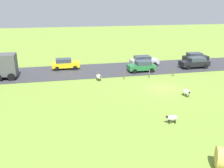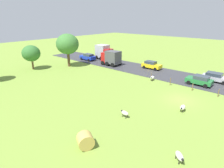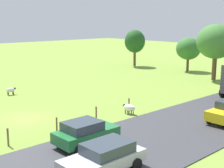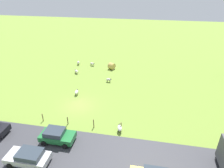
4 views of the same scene
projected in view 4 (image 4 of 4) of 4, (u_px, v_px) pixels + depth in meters
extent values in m
plane|color=olive|center=(79.00, 105.00, 29.72)|extent=(160.00, 160.00, 0.00)
cube|color=#38383D|center=(50.00, 153.00, 21.31)|extent=(8.00, 80.00, 0.06)
ellipsoid|color=silver|center=(76.00, 71.00, 39.88)|extent=(1.09, 1.09, 0.47)
ellipsoid|color=black|center=(75.00, 70.00, 40.21)|extent=(0.31, 0.31, 0.20)
cylinder|color=#2D2823|center=(75.00, 72.00, 40.19)|extent=(0.07, 0.07, 0.33)
cylinder|color=#2D2823|center=(76.00, 72.00, 40.32)|extent=(0.07, 0.07, 0.33)
cylinder|color=#2D2823|center=(77.00, 73.00, 39.76)|extent=(0.07, 0.07, 0.33)
cylinder|color=#2D2823|center=(78.00, 73.00, 39.89)|extent=(0.07, 0.07, 0.33)
ellipsoid|color=silver|center=(78.00, 62.00, 44.27)|extent=(1.24, 0.83, 0.49)
ellipsoid|color=black|center=(78.00, 63.00, 43.74)|extent=(0.30, 0.25, 0.20)
cylinder|color=#2D2823|center=(79.00, 64.00, 44.17)|extent=(0.07, 0.07, 0.33)
cylinder|color=#2D2823|center=(78.00, 64.00, 44.14)|extent=(0.07, 0.07, 0.33)
cylinder|color=#2D2823|center=(79.00, 63.00, 44.72)|extent=(0.07, 0.07, 0.33)
cylinder|color=#2D2823|center=(78.00, 63.00, 44.69)|extent=(0.07, 0.07, 0.33)
ellipsoid|color=white|center=(120.00, 128.00, 24.25)|extent=(1.14, 0.78, 0.55)
ellipsoid|color=black|center=(119.00, 125.00, 24.64)|extent=(0.30, 0.24, 0.20)
cylinder|color=#2D2823|center=(118.00, 129.00, 24.68)|extent=(0.07, 0.07, 0.34)
cylinder|color=#2D2823|center=(121.00, 129.00, 24.69)|extent=(0.07, 0.07, 0.34)
cylinder|color=#2D2823|center=(119.00, 132.00, 24.17)|extent=(0.07, 0.07, 0.34)
cylinder|color=#2D2823|center=(121.00, 132.00, 24.18)|extent=(0.07, 0.07, 0.34)
ellipsoid|color=silver|center=(77.00, 92.00, 32.30)|extent=(1.16, 0.64, 0.52)
ellipsoid|color=black|center=(77.00, 90.00, 32.71)|extent=(0.28, 0.21, 0.20)
cylinder|color=#2D2823|center=(76.00, 93.00, 32.74)|extent=(0.07, 0.07, 0.31)
cylinder|color=#2D2823|center=(78.00, 93.00, 32.72)|extent=(0.07, 0.07, 0.31)
cylinder|color=#2D2823|center=(75.00, 95.00, 32.20)|extent=(0.07, 0.07, 0.31)
cylinder|color=#2D2823|center=(77.00, 95.00, 32.18)|extent=(0.07, 0.07, 0.31)
ellipsoid|color=silver|center=(108.00, 79.00, 36.45)|extent=(0.55, 0.98, 0.46)
ellipsoid|color=black|center=(111.00, 79.00, 36.29)|extent=(0.20, 0.28, 0.20)
cylinder|color=#2D2823|center=(110.00, 81.00, 36.65)|extent=(0.07, 0.07, 0.35)
cylinder|color=#2D2823|center=(110.00, 82.00, 36.43)|extent=(0.07, 0.07, 0.35)
cylinder|color=#2D2823|center=(107.00, 81.00, 36.78)|extent=(0.07, 0.07, 0.35)
cylinder|color=#2D2823|center=(107.00, 81.00, 36.56)|extent=(0.07, 0.07, 0.35)
ellipsoid|color=silver|center=(92.00, 64.00, 43.67)|extent=(0.94, 1.21, 0.44)
ellipsoid|color=black|center=(94.00, 64.00, 43.31)|extent=(0.28, 0.31, 0.20)
cylinder|color=#2D2823|center=(94.00, 65.00, 43.72)|extent=(0.07, 0.07, 0.33)
cylinder|color=#2D2823|center=(93.00, 65.00, 43.56)|extent=(0.07, 0.07, 0.33)
cylinder|color=#2D2823|center=(92.00, 64.00, 44.08)|extent=(0.07, 0.07, 0.33)
cylinder|color=#2D2823|center=(91.00, 65.00, 43.91)|extent=(0.07, 0.07, 0.33)
cylinder|color=tan|center=(112.00, 66.00, 41.88)|extent=(1.72, 1.62, 1.36)
cylinder|color=brown|center=(43.00, 117.00, 26.12)|extent=(0.12, 0.12, 1.16)
cylinder|color=brown|center=(68.00, 121.00, 25.55)|extent=(0.12, 0.12, 1.12)
cylinder|color=brown|center=(94.00, 123.00, 24.94)|extent=(0.12, 0.12, 1.23)
cylinder|color=brown|center=(121.00, 127.00, 24.35)|extent=(0.12, 0.12, 1.29)
cylinder|color=black|center=(221.00, 154.00, 20.53)|extent=(0.30, 0.96, 0.96)
cube|color=#237238|center=(58.00, 136.00, 22.67)|extent=(1.96, 3.96, 0.68)
cube|color=#333D47|center=(55.00, 132.00, 22.44)|extent=(1.73, 2.18, 0.56)
cylinder|color=black|center=(72.00, 134.00, 23.48)|extent=(0.22, 0.64, 0.64)
cylinder|color=black|center=(65.00, 146.00, 21.76)|extent=(0.22, 0.64, 0.64)
cylinder|color=black|center=(52.00, 132.00, 23.90)|extent=(0.22, 0.64, 0.64)
cylinder|color=black|center=(44.00, 143.00, 22.19)|extent=(0.22, 0.64, 0.64)
cylinder|color=black|center=(6.00, 127.00, 24.60)|extent=(0.22, 0.64, 0.64)
cube|color=#B7B7BC|center=(28.00, 158.00, 19.94)|extent=(1.99, 4.43, 0.63)
cube|color=#333D47|center=(30.00, 154.00, 19.61)|extent=(1.75, 2.44, 0.56)
cylinder|color=black|center=(10.00, 166.00, 19.45)|extent=(0.22, 0.64, 0.64)
cylinder|color=black|center=(21.00, 151.00, 21.19)|extent=(0.22, 0.64, 0.64)
cylinder|color=black|center=(46.00, 155.00, 20.71)|extent=(0.22, 0.64, 0.64)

